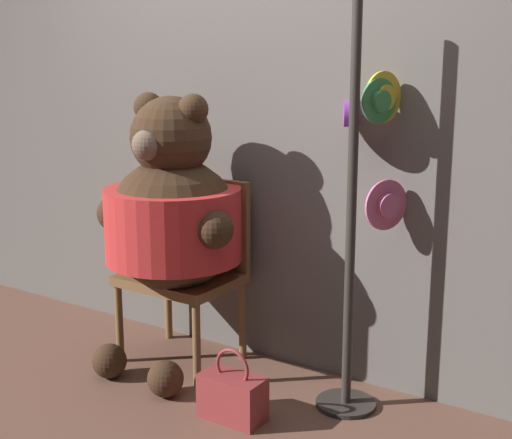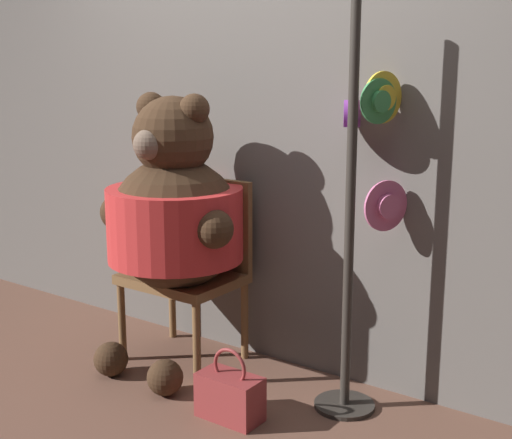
% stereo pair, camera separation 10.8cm
% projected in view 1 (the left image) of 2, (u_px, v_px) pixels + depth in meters
% --- Properties ---
extents(ground_plane, '(14.00, 14.00, 0.00)m').
position_uv_depth(ground_plane, '(170.00, 398.00, 3.38)').
color(ground_plane, brown).
extents(wall_back, '(8.00, 0.10, 2.27)m').
position_uv_depth(wall_back, '(254.00, 144.00, 3.71)').
color(wall_back, '#66605B').
rests_on(wall_back, ground_plane).
extents(chair, '(0.58, 0.45, 0.96)m').
position_uv_depth(chair, '(190.00, 261.00, 3.77)').
color(chair, brown).
rests_on(chair, ground_plane).
extents(teddy_bear, '(0.83, 0.73, 1.41)m').
position_uv_depth(teddy_bear, '(172.00, 216.00, 3.57)').
color(teddy_bear, '#3D2819').
rests_on(teddy_bear, ground_plane).
extents(hat_display_rack, '(0.30, 0.42, 1.87)m').
position_uv_depth(hat_display_rack, '(362.00, 199.00, 3.16)').
color(hat_display_rack, '#332D28').
rests_on(hat_display_rack, ground_plane).
extents(handbag_on_ground, '(0.29, 0.15, 0.33)m').
position_uv_depth(handbag_on_ground, '(232.00, 396.00, 3.16)').
color(handbag_on_ground, maroon).
rests_on(handbag_on_ground, ground_plane).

